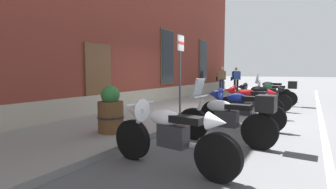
# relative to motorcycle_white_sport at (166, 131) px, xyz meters

# --- Properties ---
(ground_plane) EXTENTS (140.00, 140.00, 0.00)m
(ground_plane) POSITION_rel_motorcycle_white_sport_xyz_m (4.97, 1.07, -0.55)
(ground_plane) COLOR #4C4C4F
(sidewalk) EXTENTS (28.14, 2.99, 0.13)m
(sidewalk) POSITION_rel_motorcycle_white_sport_xyz_m (4.97, 2.56, -0.49)
(sidewalk) COLOR slate
(sidewalk) RESTS_ON ground_plane
(lane_stripe) EXTENTS (28.14, 0.12, 0.01)m
(lane_stripe) POSITION_rel_motorcycle_white_sport_xyz_m (4.97, -2.13, -0.55)
(lane_stripe) COLOR silver
(lane_stripe) RESTS_ON ground_plane
(brick_pub_facade) EXTENTS (22.14, 7.40, 7.46)m
(brick_pub_facade) POSITION_rel_motorcycle_white_sport_xyz_m (4.97, 7.71, 3.17)
(brick_pub_facade) COLOR maroon
(brick_pub_facade) RESTS_ON ground_plane
(motorcycle_white_sport) EXTENTS (0.62, 2.15, 1.01)m
(motorcycle_white_sport) POSITION_rel_motorcycle_white_sport_xyz_m (0.00, 0.00, 0.00)
(motorcycle_white_sport) COLOR black
(motorcycle_white_sport) RESTS_ON ground_plane
(motorcycle_silver_touring) EXTENTS (0.62, 2.03, 1.30)m
(motorcycle_silver_touring) POSITION_rel_motorcycle_white_sport_xyz_m (1.66, -0.47, -0.01)
(motorcycle_silver_touring) COLOR black
(motorcycle_silver_touring) RESTS_ON ground_plane
(motorcycle_blue_sport) EXTENTS (0.62, 2.15, 1.01)m
(motorcycle_blue_sport) POSITION_rel_motorcycle_white_sport_xyz_m (3.24, -0.23, 0.00)
(motorcycle_blue_sport) COLOR black
(motorcycle_blue_sport) RESTS_ON ground_plane
(motorcycle_red_sport) EXTENTS (0.62, 1.98, 1.01)m
(motorcycle_red_sport) POSITION_rel_motorcycle_white_sport_xyz_m (4.96, -0.10, 0.00)
(motorcycle_red_sport) COLOR black
(motorcycle_red_sport) RESTS_ON ground_plane
(motorcycle_black_sport) EXTENTS (0.62, 2.16, 1.02)m
(motorcycle_black_sport) POSITION_rel_motorcycle_white_sport_xyz_m (6.67, -0.12, 0.01)
(motorcycle_black_sport) COLOR black
(motorcycle_black_sport) RESTS_ON ground_plane
(motorcycle_green_touring) EXTENTS (0.62, 2.02, 1.33)m
(motorcycle_green_touring) POSITION_rel_motorcycle_white_sport_xyz_m (8.36, -0.48, 0.00)
(motorcycle_green_touring) COLOR black
(motorcycle_green_touring) RESTS_ON ground_plane
(motorcycle_grey_naked) EXTENTS (0.62, 2.00, 1.01)m
(motorcycle_grey_naked) POSITION_rel_motorcycle_white_sport_xyz_m (10.03, -0.06, -0.06)
(motorcycle_grey_naked) COLOR black
(motorcycle_grey_naked) RESTS_ON ground_plane
(pedestrian_tan_coat) EXTENTS (0.26, 0.66, 1.61)m
(pedestrian_tan_coat) POSITION_rel_motorcycle_white_sport_xyz_m (12.80, 3.21, 0.47)
(pedestrian_tan_coat) COLOR #2D3351
(pedestrian_tan_coat) RESTS_ON sidewalk
(pedestrian_blue_top) EXTENTS (0.47, 0.57, 1.59)m
(pedestrian_blue_top) POSITION_rel_motorcycle_white_sport_xyz_m (13.59, 2.49, 0.46)
(pedestrian_blue_top) COLOR black
(pedestrian_blue_top) RESTS_ON sidewalk
(parking_sign) EXTENTS (0.36, 0.07, 2.37)m
(parking_sign) POSITION_rel_motorcycle_white_sport_xyz_m (3.45, 1.49, 1.11)
(parking_sign) COLOR #4C4C51
(parking_sign) RESTS_ON sidewalk
(barrel_planter) EXTENTS (0.57, 0.57, 1.01)m
(barrel_planter) POSITION_rel_motorcycle_white_sport_xyz_m (0.93, 1.90, 0.02)
(barrel_planter) COLOR brown
(barrel_planter) RESTS_ON sidewalk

